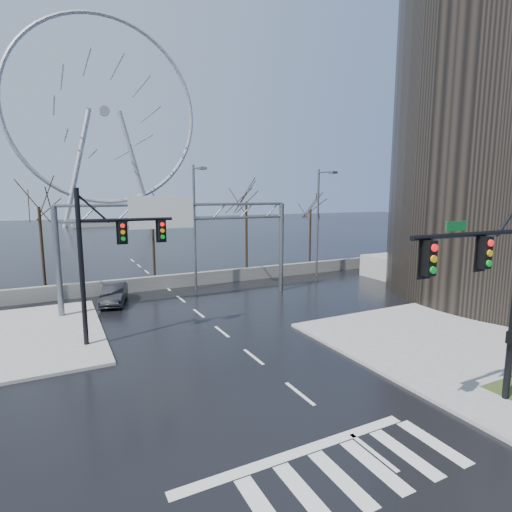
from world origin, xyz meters
TOP-DOWN VIEW (x-y plane):
  - ground at (0.00, 0.00)m, footprint 260.00×260.00m
  - sidewalk_right_ext at (10.00, 2.00)m, footprint 12.00×10.00m
  - sidewalk_far at (-11.00, 12.00)m, footprint 10.00×12.00m
  - barrier_wall at (0.00, 20.00)m, footprint 52.00×0.50m
  - signal_mast_near at (5.14, -4.04)m, footprint 5.52×0.41m
  - signal_mast_far at (-5.87, 8.96)m, footprint 4.72×0.41m
  - sign_gantry at (-0.38, 14.96)m, footprint 16.36×0.40m
  - streetlight_mid at (2.00, 18.16)m, footprint 0.50×2.55m
  - streetlight_right at (14.00, 18.16)m, footprint 0.50×2.55m
  - tree_left at (-9.00, 23.50)m, footprint 3.75×3.75m
  - tree_center at (0.00, 24.50)m, footprint 3.25×3.25m
  - tree_right at (9.00, 23.50)m, footprint 3.90×3.90m
  - tree_far_right at (17.00, 24.00)m, footprint 3.40×3.40m
  - ferris_wheel at (5.00, 95.00)m, footprint 45.00×6.00m
  - car at (-4.58, 17.00)m, footprint 2.54×4.49m

SIDE VIEW (x-z plane):
  - ground at x=0.00m, z-range 0.00..0.00m
  - sidewalk_right_ext at x=10.00m, z-range 0.00..0.15m
  - sidewalk_far at x=-11.00m, z-range 0.00..0.15m
  - barrier_wall at x=0.00m, z-range 0.00..1.10m
  - car at x=-4.58m, z-range 0.00..1.40m
  - signal_mast_far at x=-5.87m, z-range 0.83..8.83m
  - signal_mast_near at x=5.14m, z-range 0.87..8.87m
  - tree_center at x=0.00m, z-range 1.92..8.42m
  - sign_gantry at x=-0.38m, z-range 1.38..8.98m
  - tree_far_right at x=17.00m, z-range 2.01..8.81m
  - streetlight_mid at x=2.00m, z-range 0.89..10.89m
  - streetlight_right at x=14.00m, z-range 0.89..10.89m
  - tree_left at x=-9.00m, z-range 2.23..9.73m
  - tree_right at x=9.00m, z-range 2.32..10.12m
  - ferris_wheel at x=5.00m, z-range 0.68..51.59m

